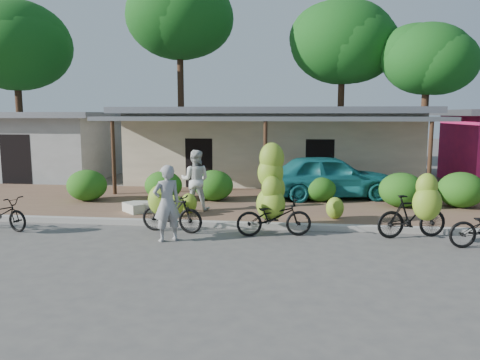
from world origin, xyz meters
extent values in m
plane|color=#514E4B|center=(0.00, 0.00, 0.00)|extent=(100.00, 100.00, 0.00)
cube|color=brown|center=(0.00, 5.00, 0.06)|extent=(60.00, 6.00, 0.12)
cube|color=#A8A399|center=(0.00, 2.00, 0.07)|extent=(60.00, 0.25, 0.15)
cube|color=beige|center=(0.00, 11.00, 1.55)|extent=(12.00, 6.00, 3.10)
cube|color=slate|center=(0.00, 11.00, 3.23)|extent=(13.00, 7.00, 0.25)
cube|color=black|center=(0.00, 8.05, 1.10)|extent=(1.40, 0.12, 2.20)
cube|color=slate|center=(0.00, 7.00, 2.90)|extent=(13.00, 2.00, 0.15)
cylinder|color=#442B1B|center=(-5.60, 6.10, 1.43)|extent=(0.14, 0.14, 2.85)
cylinder|color=#442B1B|center=(0.00, 6.10, 1.43)|extent=(0.14, 0.14, 2.85)
cylinder|color=#442B1B|center=(5.60, 6.10, 1.43)|extent=(0.14, 0.14, 2.85)
cube|color=#A9A8A4|center=(-11.00, 11.00, 1.45)|extent=(6.00, 5.00, 2.90)
cube|color=slate|center=(-11.00, 11.00, 3.02)|extent=(7.00, 6.00, 0.25)
cube|color=black|center=(-11.00, 8.55, 1.10)|extent=(1.40, 0.12, 2.20)
cylinder|color=#442B1B|center=(-13.50, 13.00, 3.48)|extent=(0.36, 0.36, 6.97)
ellipsoid|color=#124812|center=(-13.50, 13.00, 6.58)|extent=(5.78, 5.78, 4.62)
ellipsoid|color=#124812|center=(-14.00, 13.30, 6.88)|extent=(4.91, 4.91, 3.93)
cylinder|color=#442B1B|center=(-5.50, 16.00, 4.47)|extent=(0.36, 0.36, 8.95)
ellipsoid|color=#124812|center=(-5.50, 16.00, 8.45)|extent=(5.95, 5.95, 4.76)
ellipsoid|color=#124812|center=(-6.00, 16.30, 8.75)|extent=(5.05, 5.05, 4.04)
cylinder|color=#442B1B|center=(3.50, 16.50, 3.68)|extent=(0.36, 0.36, 7.37)
ellipsoid|color=#124812|center=(3.50, 16.50, 6.96)|extent=(5.70, 5.70, 4.56)
ellipsoid|color=#124812|center=(3.00, 16.80, 7.26)|extent=(4.85, 4.85, 3.88)
cylinder|color=#442B1B|center=(7.50, 14.50, 3.06)|extent=(0.36, 0.36, 6.12)
ellipsoid|color=#124812|center=(7.50, 14.50, 5.78)|extent=(4.41, 4.41, 3.53)
ellipsoid|color=#124812|center=(7.00, 14.80, 6.08)|extent=(3.75, 3.75, 3.00)
ellipsoid|color=#195E15|center=(-6.02, 4.70, 0.65)|extent=(1.37, 1.23, 1.07)
ellipsoid|color=#195E15|center=(-3.46, 5.17, 0.63)|extent=(1.30, 1.17, 1.01)
ellipsoid|color=#195E15|center=(-1.71, 5.27, 0.64)|extent=(1.34, 1.21, 1.05)
ellipsoid|color=#195E15|center=(1.89, 5.51, 0.56)|extent=(1.13, 1.02, 0.88)
ellipsoid|color=#195E15|center=(4.45, 4.87, 0.67)|extent=(1.42, 1.27, 1.10)
ellipsoid|color=#195E15|center=(6.31, 5.03, 0.69)|extent=(1.45, 1.31, 1.13)
imported|color=black|center=(-6.69, 1.00, 0.46)|extent=(1.84, 1.07, 0.91)
imported|color=black|center=(-2.12, 1.30, 0.51)|extent=(1.77, 0.77, 1.03)
ellipsoid|color=#7EAA2A|center=(-2.23, 0.66, 0.98)|extent=(0.60, 0.51, 0.75)
imported|color=black|center=(0.56, 1.23, 0.50)|extent=(1.99, 0.99, 1.00)
ellipsoid|color=#7EAA2A|center=(0.41, 1.76, 0.72)|extent=(0.70, 0.60, 0.88)
ellipsoid|color=#7EAA2A|center=(0.51, 1.78, 1.13)|extent=(0.62, 0.52, 0.77)
ellipsoid|color=#7EAA2A|center=(0.43, 1.77, 1.55)|extent=(0.68, 0.58, 0.85)
ellipsoid|color=#7EAA2A|center=(0.46, 1.77, 1.94)|extent=(0.65, 0.55, 0.81)
ellipsoid|color=#7EAA2A|center=(0.52, 1.43, 0.78)|extent=(0.64, 0.54, 0.79)
ellipsoid|color=#7EAA2A|center=(0.48, 1.42, 1.20)|extent=(0.51, 0.44, 0.64)
imported|color=black|center=(3.99, 1.49, 0.55)|extent=(1.89, 0.98, 1.09)
ellipsoid|color=#7EAA2A|center=(4.16, 0.86, 1.01)|extent=(0.67, 0.57, 0.83)
ellipsoid|color=#7EAA2A|center=(4.15, 0.91, 1.40)|extent=(0.50, 0.43, 0.63)
ellipsoid|color=#7EAA2A|center=(-2.38, 2.62, 0.44)|extent=(0.51, 0.43, 0.63)
ellipsoid|color=#7EAA2A|center=(-2.08, 3.09, 0.43)|extent=(0.49, 0.42, 0.61)
ellipsoid|color=#7EAA2A|center=(2.21, 2.86, 0.43)|extent=(0.50, 0.43, 0.63)
cube|color=beige|center=(-3.48, 3.21, 0.27)|extent=(0.89, 0.48, 0.30)
cube|color=beige|center=(-3.79, 3.04, 0.26)|extent=(0.80, 0.79, 0.28)
imported|color=gray|center=(-2.00, 0.45, 0.94)|extent=(0.82, 0.76, 1.88)
imported|color=silver|center=(-1.99, 3.64, 1.05)|extent=(0.92, 0.72, 1.87)
imported|color=#196E72|center=(2.23, 6.20, 0.90)|extent=(4.85, 2.76, 1.55)
camera|label=1|loc=(1.10, -10.37, 3.09)|focal=35.00mm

